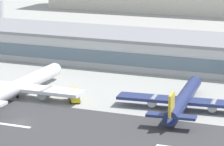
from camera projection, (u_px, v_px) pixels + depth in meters
name	position (u px, v px, depth m)	size (l,w,h in m)	color
ground_plane	(21.00, 122.00, 145.52)	(1400.00, 1400.00, 0.00)	#9E9E99
runway_strip	(14.00, 126.00, 142.88)	(800.00, 36.24, 0.08)	#38383A
runway_centreline_dash_4	(8.00, 125.00, 143.49)	(12.00, 1.20, 0.01)	white
terminal_building	(157.00, 50.00, 205.13)	(214.45, 28.14, 10.27)	#B7BABC
airliner_blue_tail_gate_0	(18.00, 87.00, 165.42)	(37.39, 46.59, 9.73)	silver
airliner_gold_tail_gate_1	(183.00, 101.00, 153.95)	(34.82, 40.74, 8.51)	navy
service_box_truck_0	(74.00, 95.00, 162.29)	(5.25, 6.35, 3.25)	gold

